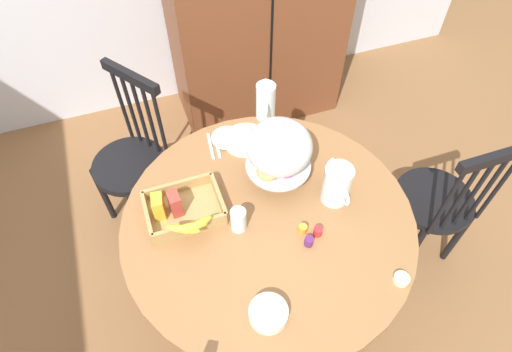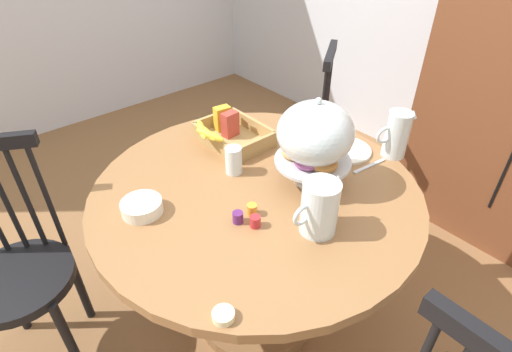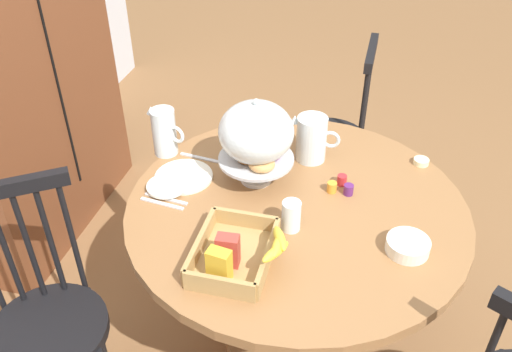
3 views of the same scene
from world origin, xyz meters
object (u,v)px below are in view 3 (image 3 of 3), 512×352
dining_table (294,247)px  orange_juice_pitcher (312,140)px  windsor_chair_by_cabinet (333,140)px  cereal_basket (237,254)px  milk_pitcher (165,134)px  cereal_bowl (408,246)px  drinking_glass (291,216)px  butter_dish (421,161)px  china_plate_large (184,177)px  china_plate_small (167,186)px  pastry_stand_with_dome (256,136)px  windsor_chair_facing_door (48,325)px

dining_table → orange_juice_pitcher: bearing=0.4°
windsor_chair_by_cabinet → cereal_basket: size_ratio=3.09×
milk_pitcher → cereal_bowl: milk_pitcher is taller
drinking_glass → butter_dish: (0.50, -0.42, -0.04)m
milk_pitcher → orange_juice_pitcher: bearing=-80.0°
dining_table → china_plate_large: size_ratio=5.54×
china_plate_large → china_plate_small: size_ratio=1.47×
dining_table → pastry_stand_with_dome: 0.46m
cereal_basket → windsor_chair_by_cabinet: bearing=-7.3°
dining_table → pastry_stand_with_dome: bearing=58.0°
china_plate_small → butter_dish: size_ratio=2.50×
windsor_chair_facing_door → cereal_bowl: size_ratio=6.96×
orange_juice_pitcher → china_plate_small: size_ratio=1.34×
china_plate_large → china_plate_small: 0.09m
cereal_bowl → china_plate_large: bearing=76.6°
cereal_basket → butter_dish: (0.70, -0.55, -0.03)m
cereal_basket → cereal_bowl: cereal_basket is taller
cereal_basket → cereal_bowl: 0.55m
orange_juice_pitcher → drinking_glass: (-0.43, -0.00, -0.03)m
drinking_glass → butter_dish: drinking_glass is taller
windsor_chair_by_cabinet → drinking_glass: bearing=178.4°
pastry_stand_with_dome → china_plate_large: size_ratio=1.56×
windsor_chair_facing_door → drinking_glass: (0.37, -0.76, 0.34)m
dining_table → milk_pitcher: (0.20, 0.57, 0.30)m
pastry_stand_with_dome → milk_pitcher: size_ratio=1.77×
windsor_chair_facing_door → china_plate_large: (0.55, -0.31, 0.29)m
windsor_chair_facing_door → orange_juice_pitcher: windsor_chair_facing_door is taller
milk_pitcher → cereal_basket: size_ratio=0.61×
windsor_chair_by_cabinet → china_plate_small: (-0.94, 0.51, 0.30)m
cereal_basket → dining_table: bearing=-21.0°
windsor_chair_by_cabinet → china_plate_large: windsor_chair_by_cabinet is taller
dining_table → milk_pitcher: milk_pitcher is taller
china_plate_large → drinking_glass: drinking_glass is taller
china_plate_small → cereal_bowl: bearing=-97.6°
dining_table → china_plate_large: bearing=83.1°
pastry_stand_with_dome → cereal_basket: pastry_stand_with_dome is taller
china_plate_small → pastry_stand_with_dome: bearing=-65.3°
cereal_basket → china_plate_large: size_ratio=1.44×
windsor_chair_facing_door → cereal_basket: windsor_chair_facing_door is taller
windsor_chair_by_cabinet → butter_dish: windsor_chair_by_cabinet is taller
windsor_chair_facing_door → milk_pitcher: windsor_chair_facing_door is taller
butter_dish → windsor_chair_by_cabinet: bearing=36.1°
windsor_chair_facing_door → drinking_glass: bearing=-64.0°
windsor_chair_by_cabinet → cereal_bowl: size_ratio=6.96×
cereal_bowl → butter_dish: bearing=-4.5°
windsor_chair_facing_door → milk_pitcher: 0.82m
windsor_chair_facing_door → china_plate_small: bearing=-30.7°
windsor_chair_by_cabinet → orange_juice_pitcher: (-0.61, 0.03, 0.37)m
china_plate_large → windsor_chair_by_cabinet: bearing=-29.2°
milk_pitcher → china_plate_small: 0.26m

